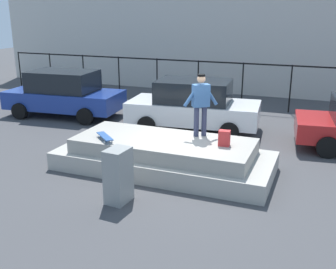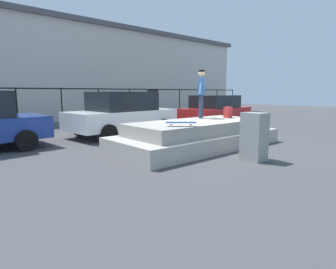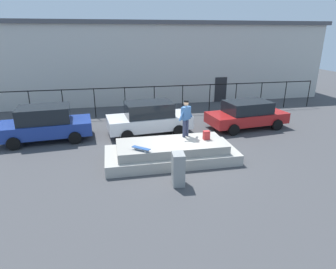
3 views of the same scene
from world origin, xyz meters
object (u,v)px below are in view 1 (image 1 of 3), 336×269
object	(u,v)px
skateboard	(105,136)
car_blue_sedan_near	(64,93)
car_white_sedan_mid	(193,105)
skateboarder	(201,101)
backpack	(224,138)
utility_box	(118,176)

from	to	relation	value
skateboard	car_blue_sedan_near	bearing A→B (deg)	134.96
car_blue_sedan_near	car_white_sedan_mid	world-z (taller)	car_blue_sedan_near
skateboarder	backpack	xyz separation A→B (m)	(0.82, -0.57, -0.77)
skateboard	utility_box	world-z (taller)	utility_box
skateboarder	car_white_sedan_mid	distance (m)	3.57
skateboarder	utility_box	size ratio (longest dim) A/B	1.34
car_blue_sedan_near	utility_box	distance (m)	8.28
car_white_sedan_mid	utility_box	xyz separation A→B (m)	(0.23, -6.00, -0.28)
car_white_sedan_mid	car_blue_sedan_near	bearing A→B (deg)	179.99
skateboarder	skateboard	world-z (taller)	skateboarder
utility_box	skateboarder	bearing A→B (deg)	74.52
skateboarder	backpack	distance (m)	1.26
skateboarder	backpack	bearing A→B (deg)	-35.06
skateboarder	car_white_sedan_mid	xyz separation A→B (m)	(-1.25, 3.21, -0.92)
car_blue_sedan_near	utility_box	xyz separation A→B (m)	(5.69, -6.00, -0.29)
skateboard	car_blue_sedan_near	size ratio (longest dim) A/B	0.16
backpack	car_blue_sedan_near	xyz separation A→B (m)	(-7.52, 3.79, -0.14)
utility_box	skateboard	bearing A→B (deg)	133.08
skateboard	car_blue_sedan_near	distance (m)	6.36
car_white_sedan_mid	utility_box	bearing A→B (deg)	-87.78
car_blue_sedan_near	car_white_sedan_mid	bearing A→B (deg)	-0.01
skateboarder	skateboard	bearing A→B (deg)	-149.80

